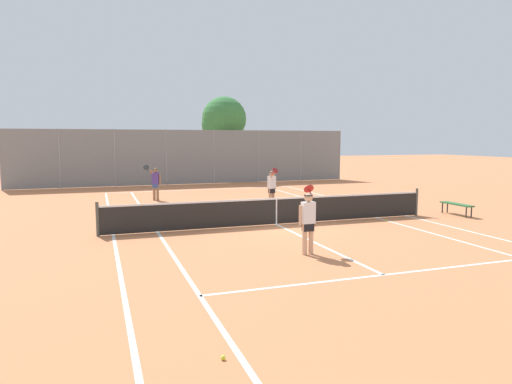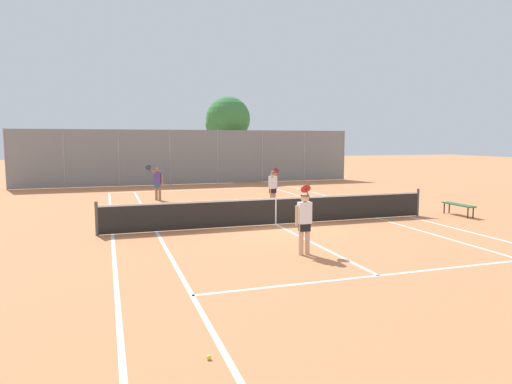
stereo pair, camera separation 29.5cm
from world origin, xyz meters
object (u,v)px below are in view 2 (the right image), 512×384
Objects in this scene: loose_tennis_ball_2 at (327,198)px; loose_tennis_ball_3 at (181,224)px; tennis_net at (276,210)px; player_far_left at (158,182)px; loose_tennis_ball_4 at (124,225)px; loose_tennis_ball_1 at (209,357)px; loose_tennis_ball_0 at (386,221)px; tree_behind_left at (226,120)px; player_far_right at (273,186)px; courtside_bench at (458,205)px; player_near_side at (304,219)px.

loose_tennis_ball_3 is (-8.20, -4.88, 0.00)m from loose_tennis_ball_2.
tennis_net is at bearing -18.09° from loose_tennis_ball_3.
player_far_left is 26.88× the size of loose_tennis_ball_4.
player_far_left is 6.88m from loose_tennis_ball_4.
loose_tennis_ball_1 and loose_tennis_ball_4 have the same top height.
tree_behind_left reaches higher than loose_tennis_ball_0.
loose_tennis_ball_3 is at bearing -146.61° from player_far_right.
tree_behind_left is (-1.25, 18.38, 4.33)m from loose_tennis_ball_0.
player_far_right is at bearing -152.71° from loose_tennis_ball_2.
player_far_left reaches higher than loose_tennis_ball_3.
tree_behind_left is at bearing 64.14° from loose_tennis_ball_4.
loose_tennis_ball_2 is 9.54m from loose_tennis_ball_3.
tennis_net is 10.03m from loose_tennis_ball_1.
loose_tennis_ball_0 is at bearing -13.42° from loose_tennis_ball_3.
tennis_net is at bearing -109.02° from player_far_right.
tree_behind_left reaches higher than tennis_net.
player_far_right is at bearing 66.16° from loose_tennis_ball_1.
loose_tennis_ball_2 is 12.74m from tree_behind_left.
player_far_right is 5.50m from loose_tennis_ball_0.
loose_tennis_ball_2 is at bearing 110.99° from courtside_bench.
tennis_net is 6.76× the size of player_far_left.
player_far_left is 26.88× the size of loose_tennis_ball_3.
player_near_side is at bearing -100.67° from tennis_net.
tennis_net is at bearing 79.33° from player_near_side.
player_far_right is 26.88× the size of loose_tennis_ball_1.
player_far_right reaches higher than loose_tennis_ball_3.
loose_tennis_ball_2 and loose_tennis_ball_3 have the same top height.
tennis_net is 181.82× the size of loose_tennis_ball_4.
player_far_right is 0.29× the size of tree_behind_left.
player_near_side is at bearing -99.36° from tree_behind_left.
loose_tennis_ball_1 is at bearing -144.29° from courtside_bench.
courtside_bench is at bearing -75.58° from tree_behind_left.
player_near_side is 7.06m from loose_tennis_ball_4.
player_far_left is (-3.23, 7.91, 0.42)m from tennis_net.
player_far_left is 13.62m from courtside_bench.
player_far_left is (-2.44, 12.08, 0.00)m from player_near_side.
loose_tennis_ball_0 is at bearing 35.58° from player_near_side.
player_near_side reaches higher than courtside_bench.
loose_tennis_ball_4 is at bearing 170.72° from loose_tennis_ball_3.
loose_tennis_ball_1 is (-5.76, -13.04, -0.89)m from player_far_right.
loose_tennis_ball_2 is at bearing -79.33° from tree_behind_left.
loose_tennis_ball_3 is at bearing 171.90° from courtside_bench.
loose_tennis_ball_0 is 18.92m from tree_behind_left.
loose_tennis_ball_1 is 14.62m from courtside_bench.
loose_tennis_ball_2 is (9.41, 14.92, 0.00)m from loose_tennis_ball_1.
courtside_bench is (11.87, 8.53, 0.38)m from loose_tennis_ball_1.
player_far_right reaches higher than loose_tennis_ball_0.
courtside_bench is (10.72, -8.40, -0.52)m from player_far_left.
player_far_right reaches higher than courtside_bench.
tennis_net reaches higher than loose_tennis_ball_4.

